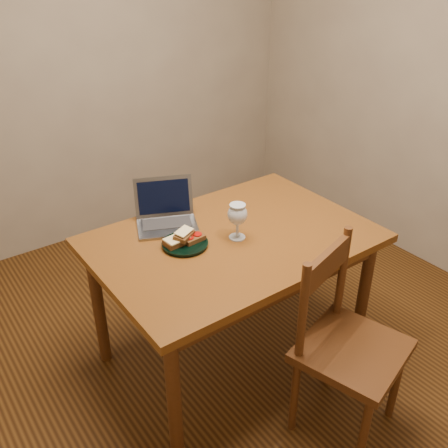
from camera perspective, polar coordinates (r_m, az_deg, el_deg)
floor at (r=2.89m, az=0.59°, el=-13.27°), size 3.20×3.20×0.02m
back_wall at (r=3.61m, az=-15.54°, el=18.04°), size 3.20×0.02×2.60m
right_wall at (r=3.41m, az=23.95°, el=16.05°), size 0.02×3.20×2.60m
table at (r=2.41m, az=1.02°, el=-3.18°), size 1.30×0.90×0.74m
chair at (r=2.22m, az=14.06°, el=-12.51°), size 0.52×0.51×0.46m
plate at (r=2.29m, az=-4.47°, el=-2.30°), size 0.21×0.21×0.02m
sandwich_cheese at (r=2.27m, az=-5.40°, el=-1.88°), size 0.12×0.07×0.04m
sandwich_tomato at (r=2.29m, az=-3.50°, el=-1.56°), size 0.11×0.07×0.03m
sandwich_top at (r=2.27m, az=-4.59°, el=-1.18°), size 0.12×0.10×0.03m
milk_glass at (r=2.31m, az=1.54°, el=0.31°), size 0.09×0.09×0.18m
laptop at (r=2.47m, az=-6.68°, el=1.35°), size 0.37×0.36×0.21m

